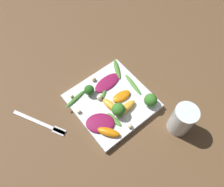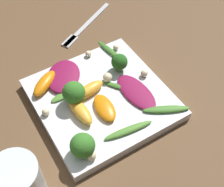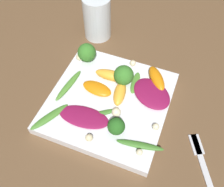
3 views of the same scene
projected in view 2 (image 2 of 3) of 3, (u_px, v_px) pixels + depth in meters
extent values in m
plane|color=brown|center=(102.00, 102.00, 0.62)|extent=(2.40, 2.40, 0.00)
cube|color=white|center=(102.00, 99.00, 0.62)|extent=(0.25, 0.25, 0.02)
cylinder|color=white|center=(21.00, 187.00, 0.45)|extent=(0.07, 0.07, 0.11)
cube|color=silver|center=(88.00, 23.00, 0.77)|extent=(0.18, 0.10, 0.01)
cube|color=silver|center=(70.00, 41.00, 0.73)|extent=(0.05, 0.04, 0.01)
ellipsoid|color=maroon|center=(136.00, 92.00, 0.61)|extent=(0.06, 0.11, 0.01)
ellipsoid|color=maroon|center=(63.00, 76.00, 0.63)|extent=(0.11, 0.11, 0.01)
ellipsoid|color=#FCAD33|center=(80.00, 110.00, 0.57)|extent=(0.03, 0.08, 0.02)
ellipsoid|color=orange|center=(45.00, 83.00, 0.61)|extent=(0.07, 0.06, 0.02)
ellipsoid|color=orange|center=(105.00, 108.00, 0.58)|extent=(0.04, 0.07, 0.01)
ellipsoid|color=#FCAD33|center=(90.00, 90.00, 0.60)|extent=(0.07, 0.03, 0.02)
cylinder|color=#7A9E51|center=(119.00, 67.00, 0.65)|extent=(0.01, 0.01, 0.01)
sphere|color=#26601E|center=(119.00, 62.00, 0.63)|extent=(0.03, 0.03, 0.03)
cylinder|color=#7A9E51|center=(83.00, 151.00, 0.53)|extent=(0.01, 0.01, 0.01)
sphere|color=#387A28|center=(83.00, 145.00, 0.51)|extent=(0.04, 0.04, 0.04)
cylinder|color=#7A9E51|center=(75.00, 99.00, 0.59)|extent=(0.02, 0.02, 0.02)
sphere|color=#387A28|center=(74.00, 93.00, 0.58)|extent=(0.04, 0.04, 0.04)
ellipsoid|color=#3D7528|center=(111.00, 52.00, 0.68)|extent=(0.03, 0.09, 0.01)
ellipsoid|color=#518E33|center=(65.00, 94.00, 0.61)|extent=(0.06, 0.02, 0.01)
ellipsoid|color=#3D7528|center=(119.00, 86.00, 0.62)|extent=(0.05, 0.06, 0.01)
ellipsoid|color=#47842D|center=(166.00, 109.00, 0.58)|extent=(0.09, 0.06, 0.01)
ellipsoid|color=#518E33|center=(127.00, 131.00, 0.55)|extent=(0.09, 0.03, 0.01)
sphere|color=beige|center=(145.00, 75.00, 0.63)|extent=(0.01, 0.01, 0.01)
sphere|color=beige|center=(91.00, 156.00, 0.52)|extent=(0.02, 0.02, 0.02)
sphere|color=beige|center=(46.00, 112.00, 0.57)|extent=(0.01, 0.01, 0.01)
sphere|color=beige|center=(88.00, 54.00, 0.67)|extent=(0.01, 0.01, 0.01)
sphere|color=beige|center=(108.00, 77.00, 0.62)|extent=(0.02, 0.02, 0.02)
sphere|color=beige|center=(116.00, 47.00, 0.68)|extent=(0.01, 0.01, 0.01)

